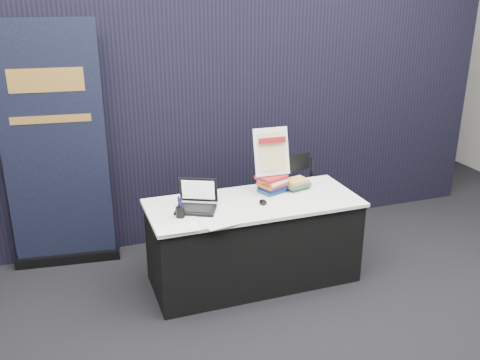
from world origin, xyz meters
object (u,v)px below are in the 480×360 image
book_stack_short (296,184)px  info_sign (272,152)px  book_stack_tall (272,184)px  pullup_banner (57,163)px  stacking_chair (299,204)px  laptop (194,202)px  display_table (253,241)px

book_stack_short → info_sign: info_sign is taller
book_stack_tall → pullup_banner: bearing=157.7°
book_stack_tall → info_sign: (-0.00, 0.03, 0.28)m
stacking_chair → pullup_banner: bearing=145.6°
laptop → pullup_banner: (-1.02, 0.86, 0.18)m
book_stack_short → stacking_chair: 0.31m
book_stack_tall → stacking_chair: size_ratio=0.29×
display_table → info_sign: size_ratio=4.24×
info_sign → pullup_banner: 1.90m
info_sign → pullup_banner: bearing=161.0°
display_table → book_stack_tall: book_stack_tall is taller
laptop → book_stack_short: laptop is taller
laptop → pullup_banner: size_ratio=0.17×
book_stack_short → laptop: bearing=-171.9°
pullup_banner → laptop: bearing=-33.0°
laptop → stacking_chair: 1.14m
info_sign → book_stack_tall: bearing=-87.6°
info_sign → pullup_banner: (-1.77, 0.69, -0.12)m
stacking_chair → book_stack_short: bearing=-146.8°
book_stack_short → pullup_banner: 2.14m
laptop → info_sign: size_ratio=0.90×
stacking_chair → book_stack_tall: bearing=-176.9°
book_stack_tall → stacking_chair: (0.34, 0.13, -0.29)m
display_table → book_stack_tall: 0.53m
book_stack_tall → info_sign: 0.28m
info_sign → stacking_chair: (0.34, 0.10, -0.57)m
display_table → pullup_banner: 1.87m
info_sign → laptop: bearing=-165.2°
book_stack_short → info_sign: 0.39m
display_table → stacking_chair: size_ratio=1.87×
book_stack_short → info_sign: size_ratio=0.57×
laptop → pullup_banner: bearing=165.5°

